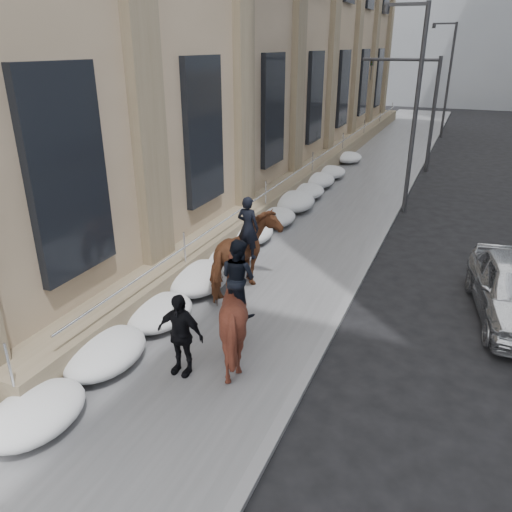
{
  "coord_description": "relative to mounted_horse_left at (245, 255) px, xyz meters",
  "views": [
    {
      "loc": [
        5.06,
        -7.01,
        6.54
      ],
      "look_at": [
        0.59,
        3.46,
        1.7
      ],
      "focal_mm": 35.0,
      "sensor_mm": 36.0,
      "label": 1
    }
  ],
  "objects": [
    {
      "name": "bg_building_far",
      "position": [
        -5.87,
        67.6,
        8.75
      ],
      "size": [
        24.0,
        12.0,
        20.0
      ],
      "primitive_type": "cube",
      "color": "gray",
      "rests_on": "ground"
    },
    {
      "name": "sidewalk",
      "position": [
        0.13,
        5.6,
        -1.19
      ],
      "size": [
        5.0,
        80.0,
        0.12
      ],
      "primitive_type": "cube",
      "color": "#575759",
      "rests_on": "ground"
    },
    {
      "name": "pedestrian",
      "position": [
        0.29,
        -3.92,
        -0.22
      ],
      "size": [
        1.08,
        0.46,
        1.83
      ],
      "primitive_type": "imported",
      "rotation": [
        0.0,
        0.0,
        -0.02
      ],
      "color": "black",
      "rests_on": "sidewalk"
    },
    {
      "name": "mounted_horse_right",
      "position": [
        1.03,
        -2.88,
        0.01
      ],
      "size": [
        2.18,
        2.31,
        2.7
      ],
      "rotation": [
        0.0,
        0.0,
        2.82
      ],
      "color": "#3F1A12",
      "rests_on": "sidewalk"
    },
    {
      "name": "streetlight_far",
      "position": [
        2.87,
        29.6,
        3.33
      ],
      "size": [
        1.71,
        0.24,
        8.0
      ],
      "color": "#2D2D30",
      "rests_on": "ground"
    },
    {
      "name": "streetlight_mid",
      "position": [
        2.87,
        9.6,
        3.33
      ],
      "size": [
        1.71,
        0.24,
        8.0
      ],
      "color": "#2D2D30",
      "rests_on": "ground"
    },
    {
      "name": "snow_bank",
      "position": [
        -1.29,
        3.71,
        -0.78
      ],
      "size": [
        1.7,
        18.1,
        0.76
      ],
      "color": "silver",
      "rests_on": "sidewalk"
    },
    {
      "name": "curb",
      "position": [
        2.75,
        5.6,
        -1.19
      ],
      "size": [
        0.24,
        80.0,
        0.12
      ],
      "primitive_type": "cube",
      "color": "slate",
      "rests_on": "ground"
    },
    {
      "name": "mounted_horse_left",
      "position": [
        0.0,
        0.0,
        0.0
      ],
      "size": [
        1.4,
        2.66,
        2.74
      ],
      "rotation": [
        0.0,
        0.0,
        3.05
      ],
      "color": "#4C2916",
      "rests_on": "sidewalk"
    },
    {
      "name": "traffic_signal",
      "position": [
        2.21,
        17.6,
        2.75
      ],
      "size": [
        4.1,
        0.22,
        6.0
      ],
      "color": "#2D2D30",
      "rests_on": "ground"
    },
    {
      "name": "ground",
      "position": [
        0.13,
        -4.4,
        -1.25
      ],
      "size": [
        140.0,
        140.0,
        0.0
      ],
      "primitive_type": "plane",
      "color": "black",
      "rests_on": "ground"
    }
  ]
}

